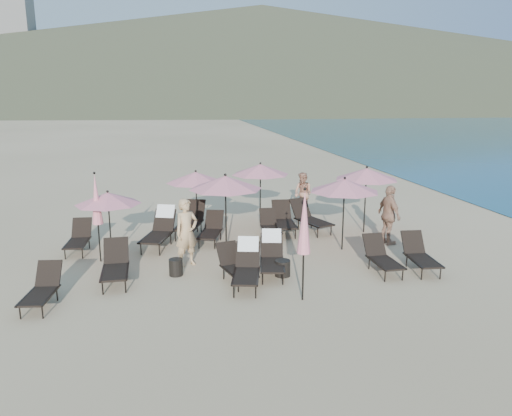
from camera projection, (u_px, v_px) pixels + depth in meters
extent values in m
plane|color=#D6BA8C|center=(289.00, 279.00, 13.02)|extent=(800.00, 800.00, 0.00)
cone|color=brown|center=(262.00, 53.00, 304.49)|extent=(690.00, 690.00, 55.00)
cone|color=brown|center=(430.00, 75.00, 359.53)|extent=(280.00, 280.00, 32.00)
cube|color=beige|center=(9.00, 48.00, 228.99)|extent=(22.00, 18.00, 48.00)
cube|color=beige|center=(86.00, 66.00, 296.84)|extent=(18.00, 16.00, 38.00)
cube|color=black|center=(38.00, 297.00, 11.10)|extent=(0.71, 1.16, 0.05)
cube|color=black|center=(49.00, 273.00, 11.75)|extent=(0.61, 0.49, 0.56)
cylinder|color=black|center=(20.00, 312.00, 10.68)|extent=(0.03, 0.03, 0.31)
cylinder|color=black|center=(36.00, 295.00, 11.59)|extent=(0.03, 0.03, 0.31)
cylinder|color=black|center=(42.00, 312.00, 10.71)|extent=(0.03, 0.03, 0.31)
cylinder|color=black|center=(57.00, 295.00, 11.62)|extent=(0.03, 0.03, 0.31)
cube|color=black|center=(27.00, 296.00, 11.13)|extent=(0.20, 1.22, 0.04)
cube|color=black|center=(51.00, 295.00, 11.16)|extent=(0.20, 1.22, 0.04)
cube|color=black|center=(115.00, 272.00, 12.46)|extent=(0.66, 1.24, 0.05)
cube|color=black|center=(116.00, 251.00, 13.18)|extent=(0.65, 0.48, 0.64)
cylinder|color=black|center=(103.00, 288.00, 11.96)|extent=(0.04, 0.04, 0.35)
cylinder|color=black|center=(106.00, 273.00, 12.97)|extent=(0.04, 0.04, 0.35)
cylinder|color=black|center=(125.00, 286.00, 12.07)|extent=(0.04, 0.04, 0.35)
cylinder|color=black|center=(127.00, 271.00, 13.08)|extent=(0.04, 0.04, 0.35)
cube|color=black|center=(102.00, 272.00, 12.45)|extent=(0.07, 1.39, 0.04)
cube|color=black|center=(128.00, 270.00, 12.57)|extent=(0.07, 1.39, 0.04)
cube|color=black|center=(246.00, 277.00, 12.21)|extent=(0.88, 1.31, 0.05)
cube|color=black|center=(248.00, 255.00, 12.93)|extent=(0.71, 0.59, 0.62)
cylinder|color=black|center=(234.00, 291.00, 11.77)|extent=(0.04, 0.04, 0.34)
cylinder|color=black|center=(237.00, 275.00, 12.78)|extent=(0.04, 0.04, 0.34)
cylinder|color=black|center=(256.00, 292.00, 11.75)|extent=(0.04, 0.04, 0.34)
cylinder|color=black|center=(257.00, 276.00, 12.76)|extent=(0.04, 0.04, 0.34)
cube|color=black|center=(234.00, 275.00, 12.27)|extent=(0.35, 1.32, 0.04)
cube|color=black|center=(258.00, 276.00, 12.24)|extent=(0.35, 1.32, 0.04)
cube|color=white|center=(248.00, 244.00, 13.01)|extent=(0.59, 0.40, 0.37)
cube|color=black|center=(240.00, 272.00, 12.59)|extent=(0.83, 1.21, 0.05)
cube|color=black|center=(228.00, 253.00, 13.18)|extent=(0.66, 0.55, 0.57)
cylinder|color=black|center=(238.00, 286.00, 12.12)|extent=(0.03, 0.03, 0.31)
cylinder|color=black|center=(224.00, 273.00, 12.96)|extent=(0.03, 0.03, 0.31)
cylinder|color=black|center=(256.00, 283.00, 12.33)|extent=(0.03, 0.03, 0.31)
cylinder|color=black|center=(241.00, 271.00, 13.16)|extent=(0.03, 0.03, 0.31)
cube|color=black|center=(229.00, 273.00, 12.51)|extent=(0.35, 1.21, 0.04)
cube|color=black|center=(249.00, 269.00, 12.75)|extent=(0.35, 1.21, 0.04)
cube|color=black|center=(386.00, 263.00, 13.23)|extent=(0.60, 1.14, 0.05)
cube|color=black|center=(374.00, 245.00, 13.89)|extent=(0.59, 0.44, 0.58)
cylinder|color=black|center=(385.00, 276.00, 12.77)|extent=(0.03, 0.03, 0.32)
cylinder|color=black|center=(369.00, 264.00, 13.69)|extent=(0.03, 0.03, 0.32)
cylinder|color=black|center=(403.00, 275.00, 12.87)|extent=(0.03, 0.03, 0.32)
cylinder|color=black|center=(386.00, 262.00, 13.79)|extent=(0.03, 0.03, 0.32)
cube|color=black|center=(375.00, 263.00, 13.21)|extent=(0.06, 1.27, 0.04)
cube|color=black|center=(395.00, 261.00, 13.33)|extent=(0.06, 1.27, 0.04)
cube|color=black|center=(424.00, 261.00, 13.36)|extent=(0.71, 1.22, 0.05)
cube|color=black|center=(413.00, 242.00, 14.05)|extent=(0.64, 0.49, 0.60)
cylinder|color=black|center=(422.00, 274.00, 12.90)|extent=(0.03, 0.03, 0.33)
cylinder|color=black|center=(407.00, 261.00, 13.87)|extent=(0.03, 0.03, 0.33)
cylinder|color=black|center=(440.00, 273.00, 12.95)|extent=(0.03, 0.03, 0.33)
cylinder|color=black|center=(424.00, 260.00, 13.92)|extent=(0.03, 0.03, 0.33)
cube|color=black|center=(413.00, 260.00, 13.38)|extent=(0.16, 1.31, 0.04)
cube|color=black|center=(433.00, 260.00, 13.43)|extent=(0.16, 1.31, 0.04)
cube|color=black|center=(77.00, 243.00, 14.93)|extent=(0.66, 1.17, 0.05)
cube|color=black|center=(82.00, 228.00, 15.60)|extent=(0.61, 0.47, 0.58)
cylinder|color=black|center=(65.00, 254.00, 14.48)|extent=(0.03, 0.03, 0.32)
cylinder|color=black|center=(73.00, 244.00, 15.42)|extent=(0.03, 0.03, 0.32)
cylinder|color=black|center=(82.00, 253.00, 14.54)|extent=(0.03, 0.03, 0.32)
cylinder|color=black|center=(89.00, 244.00, 15.48)|extent=(0.03, 0.03, 0.32)
cube|color=black|center=(68.00, 243.00, 14.94)|extent=(0.13, 1.27, 0.04)
cube|color=black|center=(87.00, 242.00, 15.00)|extent=(0.13, 1.27, 0.04)
cube|color=black|center=(188.00, 226.00, 16.66)|extent=(1.08, 1.49, 0.06)
cube|color=black|center=(195.00, 210.00, 17.45)|extent=(0.81, 0.70, 0.69)
cylinder|color=black|center=(175.00, 236.00, 16.21)|extent=(0.04, 0.04, 0.38)
cylinder|color=black|center=(185.00, 227.00, 17.31)|extent=(0.04, 0.04, 0.38)
cylinder|color=black|center=(193.00, 236.00, 16.13)|extent=(0.04, 0.04, 0.38)
cylinder|color=black|center=(201.00, 227.00, 17.24)|extent=(0.04, 0.04, 0.38)
cube|color=black|center=(179.00, 225.00, 16.76)|extent=(0.52, 1.44, 0.04)
cube|color=black|center=(198.00, 225.00, 16.67)|extent=(0.52, 1.44, 0.04)
cube|color=black|center=(210.00, 234.00, 15.87)|extent=(0.91, 1.27, 0.05)
cube|color=black|center=(214.00, 220.00, 16.55)|extent=(0.69, 0.59, 0.59)
cylinder|color=black|center=(199.00, 244.00, 15.47)|extent=(0.03, 0.03, 0.32)
cylinder|color=black|center=(206.00, 235.00, 16.42)|extent=(0.03, 0.03, 0.32)
cylinder|color=black|center=(215.00, 244.00, 15.42)|extent=(0.03, 0.03, 0.32)
cylinder|color=black|center=(220.00, 235.00, 16.37)|extent=(0.03, 0.03, 0.32)
cube|color=black|center=(201.00, 233.00, 15.94)|extent=(0.42, 1.24, 0.04)
cube|color=black|center=(219.00, 234.00, 15.88)|extent=(0.42, 1.24, 0.04)
cube|color=black|center=(271.00, 230.00, 16.45)|extent=(0.60, 1.10, 0.04)
cube|color=black|center=(268.00, 217.00, 17.08)|extent=(0.57, 0.43, 0.55)
cylinder|color=black|center=(267.00, 239.00, 16.02)|extent=(0.03, 0.03, 0.30)
cylinder|color=black|center=(262.00, 231.00, 16.91)|extent=(0.03, 0.03, 0.30)
cylinder|color=black|center=(281.00, 238.00, 16.09)|extent=(0.03, 0.03, 0.30)
cylinder|color=black|center=(276.00, 230.00, 16.98)|extent=(0.03, 0.03, 0.30)
cube|color=black|center=(263.00, 229.00, 16.45)|extent=(0.09, 1.21, 0.04)
cube|color=black|center=(279.00, 229.00, 16.53)|extent=(0.09, 1.21, 0.04)
cube|color=black|center=(285.00, 224.00, 16.92)|extent=(0.76, 1.32, 0.05)
cube|color=black|center=(281.00, 210.00, 17.67)|extent=(0.69, 0.54, 0.65)
cylinder|color=black|center=(279.00, 234.00, 16.43)|extent=(0.04, 0.04, 0.36)
cylinder|color=black|center=(275.00, 226.00, 17.48)|extent=(0.04, 0.04, 0.36)
cylinder|color=black|center=(295.00, 234.00, 16.48)|extent=(0.04, 0.04, 0.36)
cylinder|color=black|center=(290.00, 225.00, 17.53)|extent=(0.04, 0.04, 0.36)
cube|color=black|center=(275.00, 224.00, 16.94)|extent=(0.17, 1.42, 0.04)
cube|color=black|center=(294.00, 223.00, 17.00)|extent=(0.17, 1.42, 0.04)
cube|color=black|center=(315.00, 222.00, 17.15)|extent=(1.07, 1.45, 0.05)
cube|color=black|center=(300.00, 208.00, 17.81)|extent=(0.80, 0.69, 0.67)
cylinder|color=black|center=(318.00, 233.00, 16.60)|extent=(0.04, 0.04, 0.37)
cylinder|color=black|center=(298.00, 225.00, 17.54)|extent=(0.04, 0.04, 0.37)
cylinder|color=black|center=(331.00, 230.00, 16.87)|extent=(0.04, 0.04, 0.37)
cylinder|color=black|center=(311.00, 223.00, 17.81)|extent=(0.04, 0.04, 0.37)
cube|color=black|center=(306.00, 223.00, 17.03)|extent=(0.53, 1.40, 0.04)
cube|color=black|center=(321.00, 220.00, 17.35)|extent=(0.53, 1.40, 0.04)
cube|color=black|center=(272.00, 265.00, 13.02)|extent=(0.83, 1.28, 0.05)
cube|color=black|center=(272.00, 245.00, 13.72)|extent=(0.68, 0.56, 0.61)
cylinder|color=black|center=(263.00, 278.00, 12.58)|extent=(0.04, 0.04, 0.33)
cylinder|color=black|center=(262.00, 265.00, 13.57)|extent=(0.04, 0.04, 0.33)
cylinder|color=black|center=(283.00, 279.00, 12.58)|extent=(0.04, 0.04, 0.33)
cylinder|color=black|center=(281.00, 265.00, 13.56)|extent=(0.04, 0.04, 0.33)
cube|color=black|center=(261.00, 264.00, 13.07)|extent=(0.30, 1.31, 0.04)
cube|color=black|center=(283.00, 264.00, 13.06)|extent=(0.30, 1.31, 0.04)
cube|color=white|center=(272.00, 236.00, 13.81)|extent=(0.57, 0.37, 0.37)
cube|color=black|center=(156.00, 238.00, 15.32)|extent=(1.06, 1.46, 0.05)
cube|color=black|center=(164.00, 220.00, 16.10)|extent=(0.80, 0.69, 0.68)
cylinder|color=black|center=(141.00, 249.00, 14.88)|extent=(0.04, 0.04, 0.37)
cylinder|color=black|center=(154.00, 238.00, 15.97)|extent=(0.04, 0.04, 0.37)
cylinder|color=black|center=(159.00, 250.00, 14.80)|extent=(0.04, 0.04, 0.37)
cylinder|color=black|center=(171.00, 239.00, 15.89)|extent=(0.04, 0.04, 0.37)
cube|color=black|center=(146.00, 236.00, 15.42)|extent=(0.51, 1.42, 0.04)
cube|color=black|center=(167.00, 237.00, 15.33)|extent=(0.51, 1.42, 0.04)
cube|color=white|center=(166.00, 211.00, 16.19)|extent=(0.66, 0.48, 0.41)
cylinder|color=black|center=(110.00, 227.00, 14.44)|extent=(0.04, 0.04, 1.88)
cone|color=pink|center=(108.00, 198.00, 14.24)|extent=(1.88, 1.88, 0.34)
sphere|color=black|center=(107.00, 191.00, 14.20)|extent=(0.07, 0.07, 0.07)
cylinder|color=black|center=(226.00, 215.00, 15.13)|extent=(0.05, 0.05, 2.22)
cone|color=pink|center=(225.00, 182.00, 14.90)|extent=(2.22, 2.22, 0.40)
sphere|color=black|center=(225.00, 175.00, 14.85)|extent=(0.08, 0.08, 0.08)
cylinder|color=black|center=(343.00, 216.00, 15.19)|extent=(0.04, 0.04, 2.12)
cone|color=pink|center=(345.00, 185.00, 14.97)|extent=(2.12, 2.12, 0.38)
sphere|color=black|center=(345.00, 178.00, 14.92)|extent=(0.08, 0.08, 0.08)
cylinder|color=black|center=(197.00, 204.00, 17.12)|extent=(0.04, 0.04, 2.02)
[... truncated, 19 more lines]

